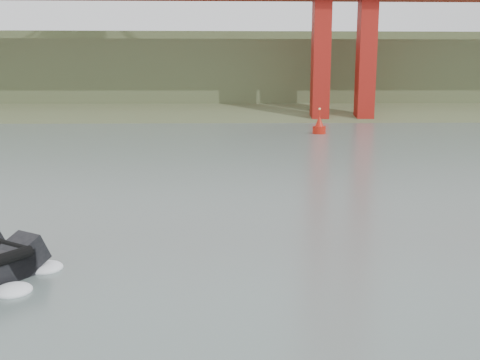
# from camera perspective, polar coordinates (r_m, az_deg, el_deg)

# --- Properties ---
(ground) EXTENTS (400.00, 400.00, 0.00)m
(ground) POSITION_cam_1_polar(r_m,az_deg,el_deg) (21.73, -4.21, -9.41)
(ground) COLOR #586861
(ground) RESTS_ON ground
(headlands) EXTENTS (500.00, 105.36, 27.12)m
(headlands) POSITION_cam_1_polar(r_m,az_deg,el_deg) (145.89, -2.13, 10.58)
(headlands) COLOR #41512E
(headlands) RESTS_ON ground
(nav_buoy) EXTENTS (1.81, 1.81, 3.77)m
(nav_buoy) POSITION_cam_1_polar(r_m,az_deg,el_deg) (74.89, 8.45, 5.67)
(nav_buoy) COLOR #B3190C
(nav_buoy) RESTS_ON ground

